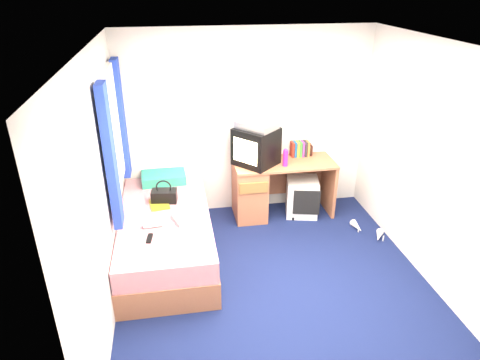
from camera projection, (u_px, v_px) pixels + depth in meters
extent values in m
plane|color=#0C1438|center=(275.00, 283.00, 4.49)|extent=(3.40, 3.40, 0.00)
plane|color=white|center=(285.00, 47.00, 3.45)|extent=(3.40, 3.40, 0.00)
plane|color=silver|center=(247.00, 124.00, 5.48)|extent=(3.20, 0.00, 3.20)
plane|color=silver|center=(351.00, 307.00, 2.46)|extent=(3.20, 0.00, 3.20)
plane|color=silver|center=(101.00, 193.00, 3.74)|extent=(0.00, 3.40, 3.40)
plane|color=silver|center=(437.00, 169.00, 4.21)|extent=(0.00, 3.40, 3.40)
cube|color=#A26343|center=(167.00, 244.00, 4.89)|extent=(1.00, 2.00, 0.30)
cube|color=olive|center=(214.00, 259.00, 4.60)|extent=(0.02, 0.70, 0.18)
cube|color=silver|center=(165.00, 223.00, 4.77)|extent=(0.98, 1.98, 0.24)
cube|color=#176D99|center=(164.00, 178.00, 5.43)|extent=(0.56, 0.37, 0.12)
cube|color=#A26343|center=(284.00, 163.00, 5.50)|extent=(1.30, 0.55, 0.03)
cube|color=#A26343|center=(250.00, 192.00, 5.60)|extent=(0.40, 0.52, 0.72)
cube|color=#A26343|center=(328.00, 186.00, 5.76)|extent=(0.04, 0.52, 0.72)
cube|color=#A26343|center=(296.00, 174.00, 5.88)|extent=(0.78, 0.03, 0.55)
cube|color=silver|center=(302.00, 196.00, 5.71)|extent=(0.48, 0.48, 0.50)
cube|color=black|center=(256.00, 146.00, 5.36)|extent=(0.64, 0.65, 0.47)
cube|color=#D5C186|center=(245.00, 151.00, 5.20)|extent=(0.25, 0.28, 0.29)
cube|color=#AFAFB1|center=(257.00, 125.00, 5.24)|extent=(0.55, 0.56, 0.09)
cube|color=maroon|center=(292.00, 149.00, 5.63)|extent=(0.03, 0.13, 0.20)
cube|color=navy|center=(295.00, 149.00, 5.64)|extent=(0.03, 0.13, 0.20)
cube|color=gold|center=(297.00, 149.00, 5.64)|extent=(0.03, 0.13, 0.20)
cube|color=#337F33|center=(300.00, 149.00, 5.65)|extent=(0.03, 0.13, 0.20)
cube|color=#7F337F|center=(302.00, 149.00, 5.65)|extent=(0.03, 0.13, 0.20)
cube|color=#262626|center=(305.00, 148.00, 5.66)|extent=(0.03, 0.13, 0.20)
cube|color=#B26633|center=(307.00, 148.00, 5.67)|extent=(0.03, 0.13, 0.20)
cube|color=black|center=(311.00, 150.00, 5.70)|extent=(0.03, 0.12, 0.14)
cylinder|color=#D31D80|center=(285.00, 158.00, 5.35)|extent=(0.07, 0.07, 0.20)
cylinder|color=silver|center=(271.00, 157.00, 5.42)|extent=(0.05, 0.05, 0.18)
cube|color=black|center=(164.00, 196.00, 4.95)|extent=(0.31, 0.20, 0.14)
torus|color=black|center=(164.00, 187.00, 4.90)|extent=(0.18, 0.04, 0.18)
cube|color=silver|center=(190.00, 215.00, 4.60)|extent=(0.40, 0.36, 0.11)
cube|color=yellow|center=(159.00, 204.00, 4.91)|extent=(0.25, 0.31, 0.01)
cylinder|color=silver|center=(153.00, 224.00, 4.46)|extent=(0.21, 0.09, 0.07)
cube|color=yellow|center=(172.00, 237.00, 4.30)|extent=(0.22, 0.07, 0.01)
cube|color=black|center=(150.00, 238.00, 4.27)|extent=(0.07, 0.17, 0.02)
cube|color=silver|center=(111.00, 132.00, 4.43)|extent=(0.02, 0.90, 1.10)
cube|color=white|center=(104.00, 75.00, 4.18)|extent=(0.06, 1.06, 0.08)
cube|color=white|center=(119.00, 183.00, 4.69)|extent=(0.06, 1.06, 0.08)
cube|color=navy|center=(110.00, 158.00, 3.94)|extent=(0.08, 0.24, 1.40)
cube|color=navy|center=(121.00, 120.00, 4.98)|extent=(0.08, 0.24, 1.40)
cone|color=silver|center=(357.00, 227.00, 5.42)|extent=(0.11, 0.23, 0.09)
cone|color=silver|center=(379.00, 236.00, 5.23)|extent=(0.20, 0.23, 0.09)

